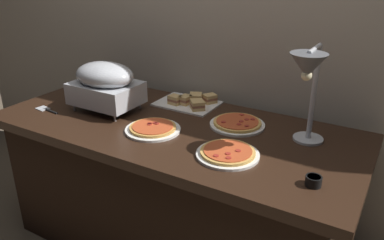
% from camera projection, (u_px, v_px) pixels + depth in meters
% --- Properties ---
extents(back_wall, '(4.40, 0.04, 2.40)m').
position_uv_depth(back_wall, '(219.00, 24.00, 2.21)').
color(back_wall, tan).
rests_on(back_wall, ground_plane).
extents(buffet_table, '(1.90, 0.84, 0.76)m').
position_uv_depth(buffet_table, '(174.00, 187.00, 2.14)').
color(buffet_table, black).
rests_on(buffet_table, ground_plane).
extents(chafing_dish, '(0.37, 0.27, 0.27)m').
position_uv_depth(chafing_dish, '(105.00, 84.00, 2.13)').
color(chafing_dish, '#B7BABF').
rests_on(chafing_dish, buffet_table).
extents(heat_lamp, '(0.15, 0.32, 0.46)m').
position_uv_depth(heat_lamp, '(308.00, 75.00, 1.57)').
color(heat_lamp, '#B7BABF').
rests_on(heat_lamp, buffet_table).
extents(pizza_plate_front, '(0.27, 0.27, 0.03)m').
position_uv_depth(pizza_plate_front, '(153.00, 129.00, 1.91)').
color(pizza_plate_front, white).
rests_on(pizza_plate_front, buffet_table).
extents(pizza_plate_center, '(0.28, 0.28, 0.03)m').
position_uv_depth(pizza_plate_center, '(228.00, 153.00, 1.68)').
color(pizza_plate_center, white).
rests_on(pizza_plate_center, buffet_table).
extents(pizza_plate_raised_stand, '(0.28, 0.28, 0.03)m').
position_uv_depth(pizza_plate_raised_stand, '(237.00, 123.00, 1.97)').
color(pizza_plate_raised_stand, white).
rests_on(pizza_plate_raised_stand, buffet_table).
extents(sandwich_platter, '(0.35, 0.25, 0.06)m').
position_uv_depth(sandwich_platter, '(191.00, 102.00, 2.24)').
color(sandwich_platter, white).
rests_on(sandwich_platter, buffet_table).
extents(sauce_cup_near, '(0.06, 0.06, 0.04)m').
position_uv_depth(sauce_cup_near, '(313.00, 181.00, 1.46)').
color(sauce_cup_near, black).
rests_on(sauce_cup_near, buffet_table).
extents(serving_spatula, '(0.17, 0.06, 0.01)m').
position_uv_depth(serving_spatula, '(47.00, 110.00, 2.17)').
color(serving_spatula, '#B7BABF').
rests_on(serving_spatula, buffet_table).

